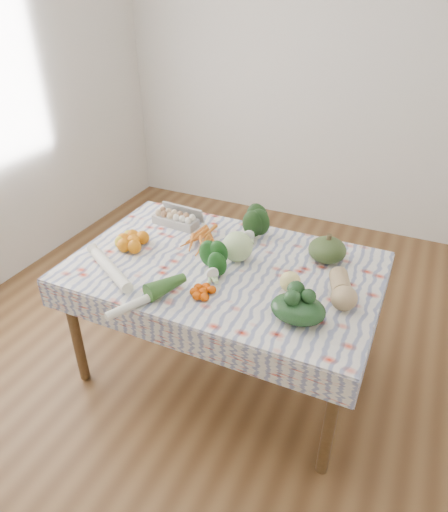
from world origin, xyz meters
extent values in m
plane|color=brown|center=(0.00, 0.00, 0.00)|extent=(4.50, 4.50, 0.00)
cube|color=white|center=(0.00, 2.25, 1.40)|extent=(4.00, 0.04, 2.80)
cube|color=brown|center=(0.00, 0.00, 0.73)|extent=(1.60, 1.00, 0.04)
cylinder|color=brown|center=(-0.74, -0.44, 0.35)|extent=(0.06, 0.06, 0.71)
cylinder|color=brown|center=(0.74, -0.44, 0.35)|extent=(0.06, 0.06, 0.71)
cylinder|color=brown|center=(-0.74, 0.44, 0.35)|extent=(0.06, 0.06, 0.71)
cylinder|color=brown|center=(0.74, 0.44, 0.35)|extent=(0.06, 0.06, 0.71)
cube|color=silver|center=(0.00, 0.00, 0.76)|extent=(1.66, 1.06, 0.01)
cube|color=#A9A9A4|center=(-0.47, 0.30, 0.80)|extent=(0.30, 0.14, 0.08)
cube|color=orange|center=(-0.23, 0.16, 0.78)|extent=(0.25, 0.23, 0.04)
ellipsoid|color=#173413|center=(0.01, 0.34, 0.84)|extent=(0.22, 0.21, 0.16)
ellipsoid|color=#3B5125|center=(0.49, 0.28, 0.83)|extent=(0.22, 0.22, 0.14)
sphere|color=#B6D88D|center=(0.04, 0.08, 0.85)|extent=(0.22, 0.22, 0.17)
ellipsoid|color=tan|center=(0.65, -0.03, 0.83)|extent=(0.21, 0.30, 0.13)
cube|color=orange|center=(-0.56, -0.05, 0.80)|extent=(0.29, 0.29, 0.08)
ellipsoid|color=#195119|center=(-0.03, -0.11, 0.82)|extent=(0.22, 0.22, 0.12)
cube|color=#DC4B01|center=(0.02, -0.29, 0.79)|extent=(0.16, 0.16, 0.05)
sphere|color=#E8D77A|center=(0.40, -0.08, 0.81)|extent=(0.11, 0.11, 0.11)
ellipsoid|color=#153217|center=(0.50, -0.27, 0.82)|extent=(0.30, 0.27, 0.11)
cylinder|color=white|center=(-0.50, -0.33, 0.79)|extent=(0.40, 0.27, 0.06)
cylinder|color=white|center=(-0.20, -0.46, 0.79)|extent=(0.23, 0.41, 0.05)
camera|label=1|loc=(0.87, -1.90, 2.11)|focal=32.00mm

